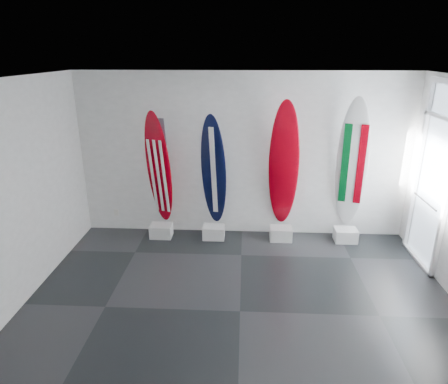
# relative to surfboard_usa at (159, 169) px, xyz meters

# --- Properties ---
(floor) EXTENTS (6.00, 6.00, 0.00)m
(floor) POSITION_rel_surfboard_usa_xyz_m (1.52, -2.28, -1.30)
(floor) COLOR black
(floor) RESTS_ON ground
(ceiling) EXTENTS (6.00, 6.00, 0.00)m
(ceiling) POSITION_rel_surfboard_usa_xyz_m (1.52, -2.28, 1.70)
(ceiling) COLOR white
(ceiling) RESTS_ON wall_back
(wall_back) EXTENTS (6.00, 0.00, 6.00)m
(wall_back) POSITION_rel_surfboard_usa_xyz_m (1.52, 0.22, 0.20)
(wall_back) COLOR silver
(wall_back) RESTS_ON ground
(wall_front) EXTENTS (6.00, 0.00, 6.00)m
(wall_front) POSITION_rel_surfboard_usa_xyz_m (1.52, -4.78, 0.20)
(wall_front) COLOR silver
(wall_front) RESTS_ON ground
(wall_left) EXTENTS (0.00, 5.00, 5.00)m
(wall_left) POSITION_rel_surfboard_usa_xyz_m (-1.48, -2.28, 0.20)
(wall_left) COLOR silver
(wall_left) RESTS_ON ground
(display_block_usa) EXTENTS (0.40, 0.30, 0.24)m
(display_block_usa) POSITION_rel_surfboard_usa_xyz_m (0.00, -0.10, -1.18)
(display_block_usa) COLOR silver
(display_block_usa) RESTS_ON floor
(surfboard_usa) EXTENTS (0.58, 0.51, 2.14)m
(surfboard_usa) POSITION_rel_surfboard_usa_xyz_m (0.00, 0.00, 0.00)
(surfboard_usa) COLOR #A1010F
(surfboard_usa) RESTS_ON display_block_usa
(display_block_navy) EXTENTS (0.40, 0.30, 0.24)m
(display_block_navy) POSITION_rel_surfboard_usa_xyz_m (0.99, -0.10, -1.18)
(display_block_navy) COLOR silver
(display_block_navy) RESTS_ON floor
(surfboard_navy) EXTENTS (0.55, 0.45, 2.09)m
(surfboard_navy) POSITION_rel_surfboard_usa_xyz_m (0.99, 0.00, -0.03)
(surfboard_navy) COLOR black
(surfboard_navy) RESTS_ON display_block_navy
(display_block_swiss) EXTENTS (0.40, 0.30, 0.24)m
(display_block_swiss) POSITION_rel_surfboard_usa_xyz_m (2.24, -0.10, -1.18)
(display_block_swiss) COLOR silver
(display_block_swiss) RESTS_ON floor
(surfboard_swiss) EXTENTS (0.58, 0.47, 2.34)m
(surfboard_swiss) POSITION_rel_surfboard_usa_xyz_m (2.24, 0.00, 0.10)
(surfboard_swiss) COLOR #A1010F
(surfboard_swiss) RESTS_ON display_block_swiss
(display_block_italy) EXTENTS (0.40, 0.30, 0.24)m
(display_block_italy) POSITION_rel_surfboard_usa_xyz_m (3.42, -0.10, -1.18)
(display_block_italy) COLOR silver
(display_block_italy) RESTS_ON floor
(surfboard_italy) EXTENTS (0.65, 0.56, 2.40)m
(surfboard_italy) POSITION_rel_surfboard_usa_xyz_m (3.42, 0.00, 0.13)
(surfboard_italy) COLOR white
(surfboard_italy) RESTS_ON display_block_italy
(wall_outlet) EXTENTS (0.09, 0.02, 0.13)m
(wall_outlet) POSITION_rel_surfboard_usa_xyz_m (-0.93, 0.20, -0.95)
(wall_outlet) COLOR silver
(wall_outlet) RESTS_ON wall_back
(glass_door) EXTENTS (0.12, 1.16, 2.85)m
(glass_door) POSITION_rel_surfboard_usa_xyz_m (4.49, -0.73, 0.12)
(glass_door) COLOR white
(glass_door) RESTS_ON floor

